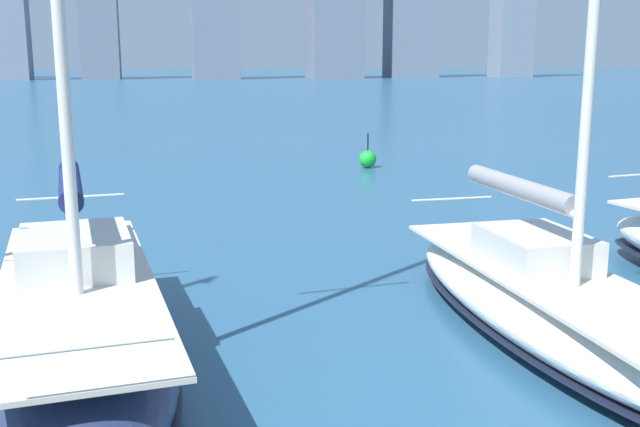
{
  "coord_description": "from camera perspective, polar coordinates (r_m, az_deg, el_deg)",
  "views": [
    {
      "loc": [
        2.63,
        3.11,
        4.29
      ],
      "look_at": [
        0.39,
        -6.74,
        2.2
      ],
      "focal_mm": 42.0,
      "sensor_mm": 36.0,
      "label": 1
    }
  ],
  "objects": [
    {
      "name": "sailboat_grey",
      "position": [
        12.35,
        16.98,
        -6.09
      ],
      "size": [
        2.46,
        8.62,
        11.4
      ],
      "color": "white",
      "rests_on": "ground"
    },
    {
      "name": "channel_buoy",
      "position": [
        30.06,
        3.65,
        4.17
      ],
      "size": [
        0.7,
        0.7,
        1.4
      ],
      "color": "green",
      "rests_on": "ground"
    },
    {
      "name": "sailboat_navy",
      "position": [
        10.99,
        -17.86,
        -7.67
      ],
      "size": [
        3.37,
        8.68,
        11.39
      ],
      "color": "navy",
      "rests_on": "ground"
    }
  ]
}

